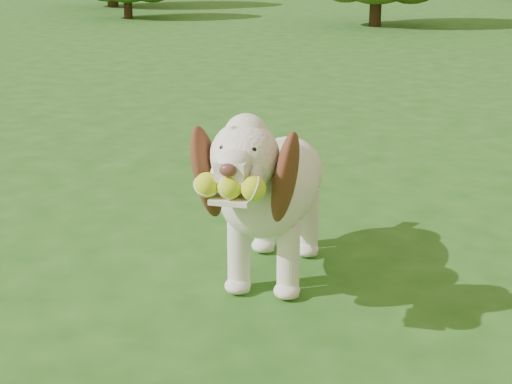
% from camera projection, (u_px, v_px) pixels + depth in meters
% --- Properties ---
extents(ground, '(80.00, 80.00, 0.00)m').
position_uv_depth(ground, '(306.00, 243.00, 3.33)').
color(ground, '#214C15').
rests_on(ground, ground).
extents(dog, '(0.47, 1.11, 0.72)m').
position_uv_depth(dog, '(271.00, 184.00, 2.86)').
color(dog, white).
rests_on(dog, ground).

